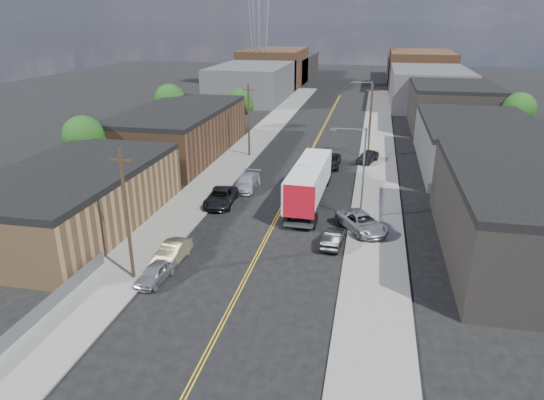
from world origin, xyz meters
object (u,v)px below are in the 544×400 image
at_px(car_left_a, 156,272).
at_px(car_left_c, 221,197).
at_px(semi_truck, 311,178).
at_px(car_right_lot_a, 362,222).
at_px(car_right_oncoming, 333,238).
at_px(car_ahead_truck, 329,161).
at_px(car_right_lot_c, 368,156).
at_px(car_left_b, 172,253).
at_px(car_left_d, 247,182).

distance_m(car_left_a, car_left_c, 16.00).
relative_size(semi_truck, car_right_lot_a, 2.89).
bearing_deg(car_right_oncoming, car_ahead_truck, -79.06).
xyz_separation_m(car_right_lot_a, car_right_lot_c, (0.00, 22.82, -0.02)).
xyz_separation_m(car_left_c, car_right_oncoming, (12.32, -7.33, -0.11)).
bearing_deg(car_right_lot_c, car_left_b, -94.69).
distance_m(car_right_oncoming, car_right_lot_a, 4.03).
bearing_deg(car_left_c, semi_truck, 16.20).
distance_m(car_left_d, car_ahead_truck, 13.47).
bearing_deg(semi_truck, car_left_d, 166.02).
bearing_deg(car_right_oncoming, semi_truck, -67.79).
relative_size(car_left_c, car_left_d, 1.05).
bearing_deg(car_right_lot_a, car_left_b, 177.24).
height_order(car_left_c, car_right_oncoming, car_left_c).
xyz_separation_m(semi_truck, car_left_b, (-8.96, -16.25, -1.73)).
bearing_deg(car_left_b, semi_truck, 63.14).
xyz_separation_m(semi_truck, car_right_oncoming, (3.36, -10.61, -1.80)).
xyz_separation_m(car_left_a, car_left_b, (0.00, 3.03, 0.08)).
height_order(semi_truck, car_left_a, semi_truck).
height_order(car_left_a, car_left_d, car_left_d).
relative_size(car_left_c, car_right_lot_c, 1.27).
height_order(car_left_a, car_ahead_truck, car_ahead_truck).
bearing_deg(car_right_lot_a, car_left_c, 130.34).
height_order(car_left_c, car_left_d, car_left_c).
xyz_separation_m(car_left_d, car_right_oncoming, (10.92, -12.76, -0.10)).
distance_m(car_left_b, car_right_lot_c, 34.96).
bearing_deg(car_left_a, car_left_b, 97.51).
bearing_deg(car_ahead_truck, car_left_d, -128.14).
xyz_separation_m(car_left_a, car_right_lot_a, (14.60, 11.98, 0.27)).
xyz_separation_m(car_left_c, car_right_lot_a, (14.60, -4.02, 0.14)).
bearing_deg(car_left_a, car_left_c, 97.51).
relative_size(car_left_a, car_right_lot_a, 0.70).
distance_m(car_left_c, car_ahead_truck, 18.73).
distance_m(car_left_d, car_right_oncoming, 16.79).
bearing_deg(semi_truck, car_right_oncoming, -70.55).
bearing_deg(car_right_lot_a, semi_truck, 93.41).
bearing_deg(car_right_lot_c, car_right_lot_a, -70.01).
bearing_deg(car_left_b, car_ahead_truck, 73.43).
bearing_deg(car_left_a, car_ahead_truck, 80.57).
height_order(car_left_a, car_right_oncoming, car_right_oncoming).
xyz_separation_m(car_left_a, car_right_lot_c, (14.60, 34.80, 0.25)).
bearing_deg(car_right_oncoming, car_left_d, -44.79).
height_order(car_left_d, car_right_oncoming, car_left_d).
height_order(semi_truck, car_left_d, semi_truck).
bearing_deg(car_ahead_truck, car_right_lot_c, 30.10).
distance_m(car_left_b, car_ahead_truck, 30.56).
distance_m(car_left_a, car_right_lot_a, 18.89).
distance_m(semi_truck, car_ahead_truck, 12.86).
bearing_deg(car_right_lot_a, car_right_oncoming, -158.83).
bearing_deg(car_right_lot_c, car_ahead_truck, -130.06).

